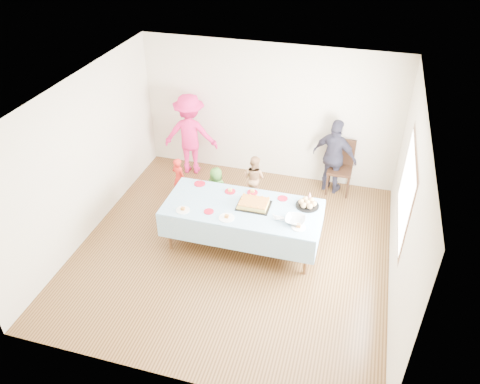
# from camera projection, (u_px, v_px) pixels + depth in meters

# --- Properties ---
(ground) EXTENTS (5.00, 5.00, 0.00)m
(ground) POSITION_uv_depth(u_px,v_px,m) (233.00, 249.00, 7.76)
(ground) COLOR #402912
(ground) RESTS_ON ground
(room_walls) EXTENTS (5.04, 5.04, 2.72)m
(room_walls) POSITION_uv_depth(u_px,v_px,m) (236.00, 157.00, 6.75)
(room_walls) COLOR beige
(room_walls) RESTS_ON ground
(party_table) EXTENTS (2.50, 1.10, 0.78)m
(party_table) POSITION_uv_depth(u_px,v_px,m) (243.00, 209.00, 7.46)
(party_table) COLOR #54361D
(party_table) RESTS_ON ground
(birthday_cake) EXTENTS (0.52, 0.40, 0.09)m
(birthday_cake) POSITION_uv_depth(u_px,v_px,m) (254.00, 204.00, 7.41)
(birthday_cake) COLOR black
(birthday_cake) RESTS_ON party_table
(rolls_tray) EXTENTS (0.38, 0.38, 0.11)m
(rolls_tray) POSITION_uv_depth(u_px,v_px,m) (307.00, 204.00, 7.41)
(rolls_tray) COLOR black
(rolls_tray) RESTS_ON party_table
(punch_bowl) EXTENTS (0.31, 0.31, 0.08)m
(punch_bowl) POSITION_uv_depth(u_px,v_px,m) (295.00, 220.00, 7.07)
(punch_bowl) COLOR silver
(punch_bowl) RESTS_ON party_table
(party_hat) EXTENTS (0.09, 0.09, 0.16)m
(party_hat) POSITION_uv_depth(u_px,v_px,m) (310.00, 196.00, 7.52)
(party_hat) COLOR silver
(party_hat) RESTS_ON party_table
(fork_pile) EXTENTS (0.24, 0.18, 0.07)m
(fork_pile) POSITION_uv_depth(u_px,v_px,m) (279.00, 217.00, 7.13)
(fork_pile) COLOR white
(fork_pile) RESTS_ON party_table
(plate_red_far_a) EXTENTS (0.19, 0.19, 0.01)m
(plate_red_far_a) POSITION_uv_depth(u_px,v_px,m) (200.00, 184.00, 7.96)
(plate_red_far_a) COLOR red
(plate_red_far_a) RESTS_ON party_table
(plate_red_far_b) EXTENTS (0.18, 0.18, 0.01)m
(plate_red_far_b) POSITION_uv_depth(u_px,v_px,m) (230.00, 191.00, 7.77)
(plate_red_far_b) COLOR red
(plate_red_far_b) RESTS_ON party_table
(plate_red_far_c) EXTENTS (0.18, 0.18, 0.01)m
(plate_red_far_c) POSITION_uv_depth(u_px,v_px,m) (252.00, 192.00, 7.74)
(plate_red_far_c) COLOR red
(plate_red_far_c) RESTS_ON party_table
(plate_red_far_d) EXTENTS (0.17, 0.17, 0.01)m
(plate_red_far_d) POSITION_uv_depth(u_px,v_px,m) (283.00, 198.00, 7.60)
(plate_red_far_d) COLOR red
(plate_red_far_d) RESTS_ON party_table
(plate_red_near) EXTENTS (0.16, 0.16, 0.01)m
(plate_red_near) POSITION_uv_depth(u_px,v_px,m) (209.00, 211.00, 7.31)
(plate_red_near) COLOR red
(plate_red_near) RESTS_ON party_table
(plate_white_left) EXTENTS (0.22, 0.22, 0.01)m
(plate_white_left) POSITION_uv_depth(u_px,v_px,m) (183.00, 210.00, 7.34)
(plate_white_left) COLOR white
(plate_white_left) RESTS_ON party_table
(plate_white_mid) EXTENTS (0.24, 0.24, 0.01)m
(plate_white_mid) POSITION_uv_depth(u_px,v_px,m) (227.00, 218.00, 7.17)
(plate_white_mid) COLOR white
(plate_white_mid) RESTS_ON party_table
(plate_white_right) EXTENTS (0.22, 0.22, 0.01)m
(plate_white_right) POSITION_uv_depth(u_px,v_px,m) (299.00, 227.00, 6.98)
(plate_white_right) COLOR white
(plate_white_right) RESTS_ON party_table
(dining_chair) EXTENTS (0.46, 0.46, 1.04)m
(dining_chair) POSITION_uv_depth(u_px,v_px,m) (341.00, 163.00, 8.92)
(dining_chair) COLOR black
(dining_chair) RESTS_ON ground
(toddler_left) EXTENTS (0.37, 0.31, 0.85)m
(toddler_left) POSITION_uv_depth(u_px,v_px,m) (179.00, 178.00, 8.76)
(toddler_left) COLOR red
(toddler_left) RESTS_ON ground
(toddler_mid) EXTENTS (0.46, 0.35, 0.86)m
(toddler_mid) POSITION_uv_depth(u_px,v_px,m) (216.00, 189.00, 8.47)
(toddler_mid) COLOR #386C24
(toddler_mid) RESTS_ON ground
(toddler_right) EXTENTS (0.53, 0.47, 0.91)m
(toddler_right) POSITION_uv_depth(u_px,v_px,m) (254.00, 178.00, 8.73)
(toddler_right) COLOR tan
(toddler_right) RESTS_ON ground
(adult_left) EXTENTS (1.16, 0.77, 1.68)m
(adult_left) POSITION_uv_depth(u_px,v_px,m) (190.00, 134.00, 9.35)
(adult_left) COLOR #E01C62
(adult_left) RESTS_ON ground
(adult_right) EXTENTS (0.95, 0.64, 1.50)m
(adult_right) POSITION_uv_depth(u_px,v_px,m) (334.00, 157.00, 8.78)
(adult_right) COLOR #2D2B3C
(adult_right) RESTS_ON ground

